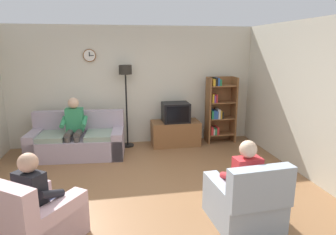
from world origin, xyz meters
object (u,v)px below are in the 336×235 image
object	(u,v)px
floor_lamp	(126,83)
tv	(176,112)
couch	(78,141)
person_on_couch	(74,125)
armchair_near_bookshelf	(245,202)
armchair_near_window	(35,222)
person_in_left_armchair	(38,193)
bookshelf	(219,109)
person_in_right_armchair	(243,177)
tv_stand	(175,133)

from	to	relation	value
floor_lamp	tv	bearing A→B (deg)	-6.39
couch	person_on_couch	xyz separation A→B (m)	(-0.03, -0.11, 0.39)
armchair_near_bookshelf	armchair_near_window	bearing A→B (deg)	179.41
couch	armchair_near_bookshelf	distance (m)	3.77
couch	person_in_left_armchair	world-z (taller)	person_in_left_armchair
armchair_near_bookshelf	floor_lamp	bearing A→B (deg)	111.85
bookshelf	floor_lamp	bearing A→B (deg)	179.29
person_in_right_armchair	floor_lamp	bearing A→B (deg)	112.30
tv_stand	armchair_near_bookshelf	world-z (taller)	armchair_near_bookshelf
tv	bookshelf	bearing A→B (deg)	5.21
floor_lamp	couch	bearing A→B (deg)	-157.83
armchair_near_window	person_on_couch	bearing A→B (deg)	87.38
tv	person_in_right_armchair	distance (m)	3.15
tv_stand	bookshelf	xyz separation A→B (m)	(1.06, 0.07, 0.51)
bookshelf	person_on_couch	bearing A→B (deg)	-171.05
couch	tv_stand	xyz separation A→B (m)	(2.15, 0.33, -0.03)
couch	person_in_right_armchair	world-z (taller)	person_in_right_armchair
armchair_near_bookshelf	couch	bearing A→B (deg)	129.37
tv_stand	armchair_near_window	xyz separation A→B (m)	(-2.32, -3.22, 0.01)
tv	person_in_left_armchair	world-z (taller)	person_in_left_armchair
floor_lamp	armchair_near_window	distance (m)	3.72
armchair_near_bookshelf	person_in_right_armchair	distance (m)	0.33
tv_stand	person_in_right_armchair	bearing A→B (deg)	-85.79
couch	person_in_right_armchair	bearing A→B (deg)	-49.83
person_on_couch	armchair_near_bookshelf	bearing A→B (deg)	-49.14
tv_stand	person_in_left_armchair	distance (m)	3.89
tv	bookshelf	xyz separation A→B (m)	(1.06, 0.10, 0.01)
tv_stand	person_on_couch	bearing A→B (deg)	-168.65
armchair_near_window	person_in_right_armchair	bearing A→B (deg)	1.42
floor_lamp	bookshelf	bearing A→B (deg)	-0.71
armchair_near_window	person_in_left_armchair	size ratio (longest dim) A/B	1.05
couch	person_in_right_armchair	xyz separation A→B (m)	(2.39, -2.83, 0.29)
tv	armchair_near_bookshelf	distance (m)	3.27
person_on_couch	person_in_left_armchair	distance (m)	2.71
couch	person_on_couch	distance (m)	0.40
armchair_near_bookshelf	person_in_left_armchair	world-z (taller)	person_in_left_armchair
armchair_near_bookshelf	person_on_couch	distance (m)	3.73
bookshelf	person_in_right_armchair	bearing A→B (deg)	-104.40
bookshelf	person_in_right_armchair	distance (m)	3.34
bookshelf	person_in_left_armchair	distance (m)	4.63
tv_stand	bookshelf	world-z (taller)	bookshelf
person_in_left_armchair	person_in_right_armchair	bearing A→B (deg)	-0.22
bookshelf	armchair_near_window	xyz separation A→B (m)	(-3.38, -3.29, -0.50)
tv	armchair_near_bookshelf	bearing A→B (deg)	-85.76
bookshelf	person_on_couch	size ratio (longest dim) A/B	1.25
armchair_near_window	person_on_couch	size ratio (longest dim) A/B	0.95
tv	armchair_near_window	distance (m)	3.98
tv	person_in_left_armchair	size ratio (longest dim) A/B	0.54
floor_lamp	tv_stand	bearing A→B (deg)	-5.13
tv	armchair_near_window	bearing A→B (deg)	-125.94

